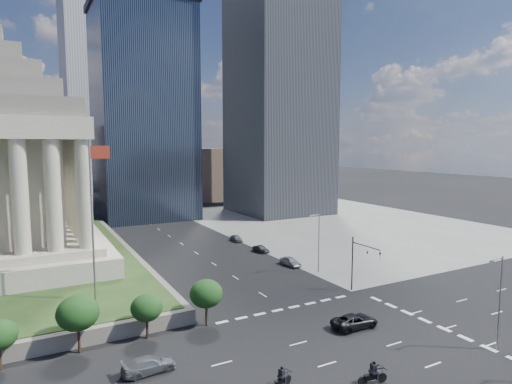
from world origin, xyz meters
TOP-DOWN VIEW (x-y plane):
  - ground at (0.00, 100.00)m, footprint 500.00×500.00m
  - sidewalk_ne at (46.00, 60.00)m, footprint 68.00×90.00m
  - flagpole at (-21.83, 24.00)m, footprint 2.52×0.24m
  - midrise_glass at (2.00, 95.00)m, footprint 26.00×26.00m
  - highrise_ne at (42.00, 85.00)m, footprint 26.00×28.00m
  - building_filler_ne at (32.00, 130.00)m, footprint 20.00×30.00m
  - building_filler_nw at (-30.00, 130.00)m, footprint 24.00×30.00m
  - traffic_signal_ne at (12.50, 13.70)m, footprint 0.30×5.74m
  - street_lamp_south at (13.33, -6.00)m, footprint 2.13×0.22m
  - street_lamp_north at (13.33, 25.00)m, footprint 2.13×0.22m
  - pickup_truck at (4.08, 5.24)m, footprint 2.79×5.78m
  - suv_grey at (-19.63, 6.79)m, footprint 5.29×2.45m
  - parked_sedan_near at (11.50, 30.53)m, footprint 4.76×2.22m
  - parked_sedan_mid at (11.50, 41.39)m, footprint 4.10×1.98m
  - parked_sedan_far at (11.50, 52.56)m, footprint 1.93×4.32m
  - motorcycle_lead at (-2.59, -4.71)m, footprint 3.00×1.34m
  - motorcycle_trail at (-10.08, -1.29)m, footprint 2.69×1.39m

SIDE VIEW (x-z plane):
  - ground at x=0.00m, z-range 0.00..0.00m
  - sidewalk_ne at x=46.00m, z-range 0.00..0.03m
  - parked_sedan_mid at x=11.50m, z-range 0.00..1.30m
  - parked_sedan_far at x=11.50m, z-range 0.00..1.44m
  - suv_grey at x=-19.63m, z-range 0.00..1.50m
  - parked_sedan_near at x=11.50m, z-range 0.00..1.58m
  - pickup_truck at x=4.08m, z-range 0.00..1.59m
  - motorcycle_trail at x=-10.08m, z-range 0.00..1.93m
  - motorcycle_lead at x=-2.59m, z-range 0.00..2.16m
  - traffic_signal_ne at x=12.50m, z-range 1.25..9.25m
  - street_lamp_south at x=13.33m, z-range 0.66..10.66m
  - street_lamp_north at x=13.33m, z-range 0.66..10.66m
  - building_filler_ne at x=32.00m, z-range 0.00..20.00m
  - flagpole at x=-21.83m, z-range 3.11..23.11m
  - building_filler_nw at x=-30.00m, z-range 0.00..28.00m
  - midrise_glass at x=2.00m, z-range 0.00..60.00m
  - highrise_ne at x=42.00m, z-range 0.00..100.00m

